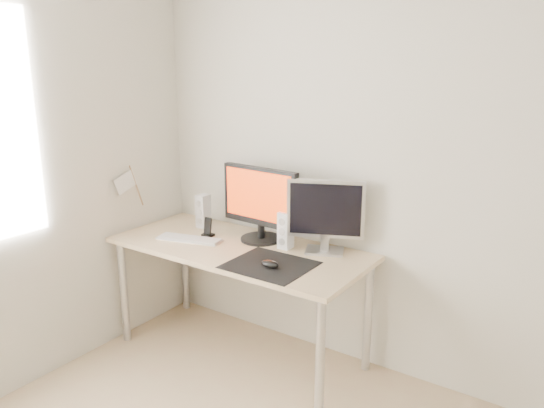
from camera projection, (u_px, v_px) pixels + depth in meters
The scene contains 11 objects.
wall_back at pixel (414, 169), 2.88m from camera, with size 3.50×3.50×0.00m, color beige.
mousepad at pixel (270, 265), 2.92m from camera, with size 0.45×0.40×0.00m, color black.
mouse at pixel (270, 264), 2.88m from camera, with size 0.11×0.06×0.04m, color black.
desk at pixel (239, 258), 3.24m from camera, with size 1.60×0.70×0.73m.
main_monitor at pixel (260, 201), 3.26m from camera, with size 0.55×0.28×0.47m.
second_monitor at pixel (326, 213), 3.06m from camera, with size 0.43×0.23×0.43m.
speaker_left at pixel (203, 211), 3.56m from camera, with size 0.07×0.09×0.23m.
speaker_right at pixel (286, 230), 3.16m from camera, with size 0.07×0.09×0.23m.
keyboard at pixel (189, 239), 3.33m from camera, with size 0.44×0.22×0.02m.
phone_dock at pixel (208, 230), 3.40m from camera, with size 0.07×0.06×0.12m.
pennant at pixel (129, 183), 3.45m from camera, with size 0.01×0.23×0.29m.
Camera 1 is at (0.95, -1.02, 1.82)m, focal length 35.00 mm.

